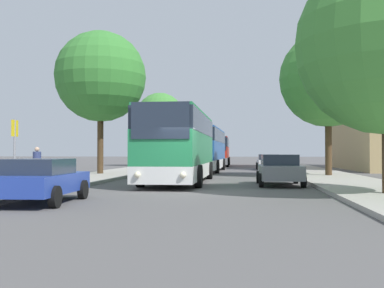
% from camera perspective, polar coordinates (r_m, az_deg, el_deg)
% --- Properties ---
extents(ground_plane, '(300.00, 300.00, 0.00)m').
position_cam_1_polar(ground_plane, '(17.27, 0.04, -6.16)').
color(ground_plane, '#565454').
rests_on(ground_plane, ground).
extents(sidewalk_left, '(4.00, 120.00, 0.15)m').
position_cam_1_polar(sidewalk_left, '(19.36, -21.10, -5.32)').
color(sidewalk_left, '#A39E93').
rests_on(sidewalk_left, ground_plane).
extents(sidewalk_right, '(4.00, 120.00, 0.15)m').
position_cam_1_polar(sidewalk_right, '(17.86, 23.07, -5.66)').
color(sidewalk_right, '#A39E93').
rests_on(sidewalk_right, ground_plane).
extents(bus_front, '(2.89, 11.01, 3.52)m').
position_cam_1_polar(bus_front, '(22.78, -1.57, -0.21)').
color(bus_front, silver).
rests_on(bus_front, ground_plane).
extents(bus_middle, '(2.97, 11.46, 3.43)m').
position_cam_1_polar(bus_middle, '(36.33, 1.64, -0.61)').
color(bus_middle, silver).
rests_on(bus_middle, ground_plane).
extents(bus_rear, '(2.87, 11.64, 3.21)m').
position_cam_1_polar(bus_rear, '(51.22, 3.28, -0.88)').
color(bus_rear, gray).
rests_on(bus_rear, ground_plane).
extents(parked_car_left_curb, '(2.16, 4.03, 1.34)m').
position_cam_1_polar(parked_car_left_curb, '(14.32, -18.69, -4.30)').
color(parked_car_left_curb, '#233D9E').
rests_on(parked_car_left_curb, ground_plane).
extents(parked_car_right_near, '(2.06, 4.25, 1.43)m').
position_cam_1_polar(parked_car_right_near, '(21.31, 11.04, -3.15)').
color(parked_car_right_near, slate).
rests_on(parked_car_right_near, ground_plane).
extents(parked_car_right_far, '(2.14, 4.51, 1.37)m').
position_cam_1_polar(parked_car_right_far, '(40.45, 9.69, -2.21)').
color(parked_car_right_far, silver).
rests_on(parked_car_right_far, ground_plane).
extents(bus_stop_sign, '(0.08, 0.45, 2.61)m').
position_cam_1_polar(bus_stop_sign, '(17.49, -21.60, -0.23)').
color(bus_stop_sign, gray).
rests_on(bus_stop_sign, sidewalk_left).
extents(pedestrian_waiting_far, '(0.36, 0.36, 1.63)m').
position_cam_1_polar(pedestrian_waiting_far, '(21.30, -19.09, -2.54)').
color(pedestrian_waiting_far, '#23232D').
rests_on(pedestrian_waiting_far, sidewalk_left).
extents(tree_left_near, '(5.44, 5.44, 8.12)m').
position_cam_1_polar(tree_left_near, '(50.85, -4.10, 3.44)').
color(tree_left_near, '#47331E').
rests_on(tree_left_near, sidewalk_left).
extents(tree_left_far, '(5.98, 5.98, 9.40)m').
position_cam_1_polar(tree_left_far, '(30.60, -11.53, 8.37)').
color(tree_left_far, '#47331E').
rests_on(tree_left_far, sidewalk_left).
extents(tree_right_mid, '(5.92, 5.92, 8.86)m').
position_cam_1_polar(tree_right_mid, '(29.00, 16.89, 7.92)').
color(tree_right_mid, '#47331E').
rests_on(tree_right_mid, sidewalk_right).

